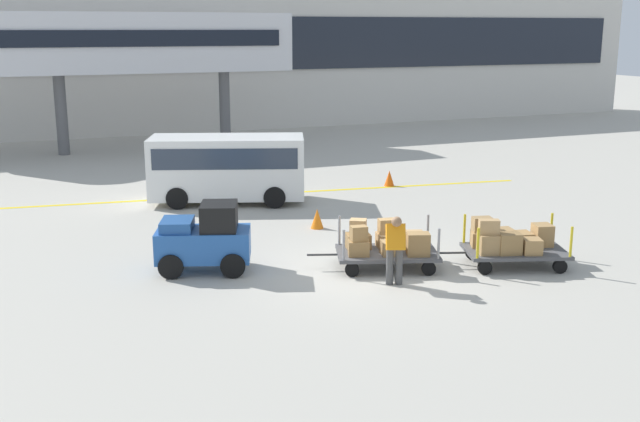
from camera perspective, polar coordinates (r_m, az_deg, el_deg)
name	(u,v)px	position (r m, az deg, el deg)	size (l,w,h in m)	color
ground_plane	(367,271)	(17.70, 3.54, -4.43)	(120.00, 120.00, 0.00)	#B2ADA0
apron_lead_line	(273,193)	(25.85, -3.49, 1.31)	(17.68, 0.20, 0.01)	yellow
terminal_building	(150,52)	(41.79, -12.45, 11.44)	(60.34, 2.51, 8.37)	beige
jet_bridge	(104,44)	(35.39, -15.71, 11.82)	(15.38, 3.00, 6.07)	silver
baggage_tug	(205,239)	(17.64, -8.52, -2.07)	(2.35, 1.80, 1.58)	#2659A5
baggage_cart_lead	(386,245)	(17.80, 4.90, -2.52)	(3.07, 2.09, 1.10)	#4C4C4F
baggage_cart_middle	(509,243)	(18.41, 13.86, -2.29)	(3.07, 2.09, 1.20)	#4C4C4F
baggage_handler	(395,247)	(16.52, 5.59, -2.64)	(0.53, 0.54, 1.56)	#4C4C4C
shuttle_van	(227,164)	(24.45, -6.88, 3.48)	(5.16, 3.42, 2.10)	white
safety_cone_near	(317,219)	(21.28, -0.21, -0.56)	(0.36, 0.36, 0.55)	orange
safety_cone_far	(389,178)	(27.11, 5.16, 2.44)	(0.36, 0.36, 0.55)	#EA590F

